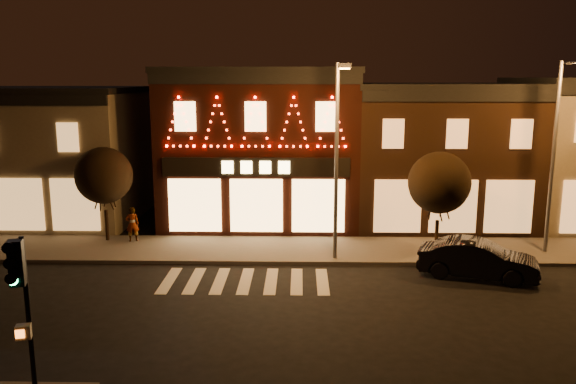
{
  "coord_description": "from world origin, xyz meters",
  "views": [
    {
      "loc": [
        2.11,
        -17.48,
        7.81
      ],
      "look_at": [
        1.66,
        4.0,
        3.55
      ],
      "focal_mm": 36.17,
      "sensor_mm": 36.0,
      "label": 1
    }
  ],
  "objects_px": {
    "streetlamp_mid": "(338,147)",
    "dark_sedan": "(478,259)",
    "traffic_signal_near": "(22,296)",
    "pedestrian": "(132,224)"
  },
  "relations": [
    {
      "from": "pedestrian",
      "to": "traffic_signal_near",
      "type": "bearing_deg",
      "value": 79.3
    },
    {
      "from": "dark_sedan",
      "to": "streetlamp_mid",
      "type": "bearing_deg",
      "value": 90.82
    },
    {
      "from": "streetlamp_mid",
      "to": "dark_sedan",
      "type": "relative_size",
      "value": 1.8
    },
    {
      "from": "streetlamp_mid",
      "to": "dark_sedan",
      "type": "bearing_deg",
      "value": -12.35
    },
    {
      "from": "dark_sedan",
      "to": "pedestrian",
      "type": "height_order",
      "value": "pedestrian"
    },
    {
      "from": "traffic_signal_near",
      "to": "dark_sedan",
      "type": "height_order",
      "value": "traffic_signal_near"
    },
    {
      "from": "streetlamp_mid",
      "to": "pedestrian",
      "type": "xyz_separation_m",
      "value": [
        -9.49,
        2.65,
        -4.02
      ]
    },
    {
      "from": "streetlamp_mid",
      "to": "dark_sedan",
      "type": "height_order",
      "value": "streetlamp_mid"
    },
    {
      "from": "dark_sedan",
      "to": "traffic_signal_near",
      "type": "bearing_deg",
      "value": 147.43
    },
    {
      "from": "traffic_signal_near",
      "to": "pedestrian",
      "type": "xyz_separation_m",
      "value": [
        -2.0,
        14.87,
        -2.23
      ]
    }
  ]
}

